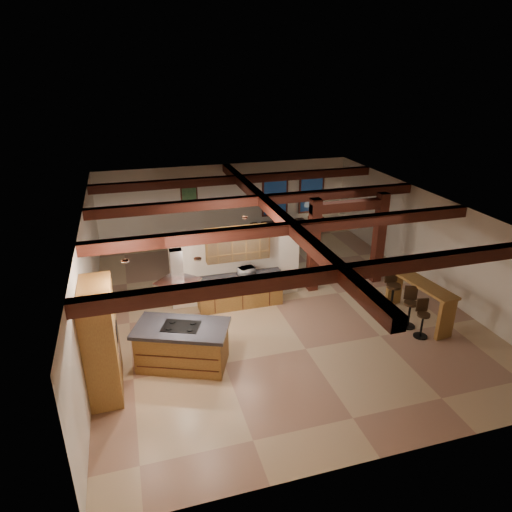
{
  "coord_description": "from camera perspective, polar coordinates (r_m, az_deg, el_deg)",
  "views": [
    {
      "loc": [
        -3.84,
        -11.2,
        6.51
      ],
      "look_at": [
        -0.41,
        0.5,
        1.33
      ],
      "focal_mm": 32.0,
      "sensor_mm": 36.0,
      "label": 1
    }
  ],
  "objects": [
    {
      "name": "bar_stool_a",
      "position": [
        12.43,
        20.07,
        -7.33
      ],
      "size": [
        0.36,
        0.38,
        1.02
      ],
      "color": "black",
      "rests_on": "ground"
    },
    {
      "name": "timber_posts",
      "position": [
        14.12,
        11.4,
        2.93
      ],
      "size": [
        2.5,
        0.3,
        2.9
      ],
      "color": "#3C140F",
      "rests_on": "ground"
    },
    {
      "name": "ceiling_beams",
      "position": [
        12.41,
        2.46,
        5.44
      ],
      "size": [
        10.0,
        12.0,
        0.28
      ],
      "color": "#3C140F",
      "rests_on": "room_walls"
    },
    {
      "name": "range_hood",
      "position": [
        10.15,
        -9.62,
        -5.07
      ],
      "size": [
        1.1,
        1.1,
        1.4
      ],
      "color": "silver",
      "rests_on": "room_walls"
    },
    {
      "name": "bar_counter",
      "position": [
        13.03,
        19.77,
        -4.54
      ],
      "size": [
        0.82,
        2.25,
        1.15
      ],
      "color": "olive",
      "rests_on": "ground"
    },
    {
      "name": "bar_stool_b",
      "position": [
        12.75,
        18.68,
        -6.07
      ],
      "size": [
        0.43,
        0.43,
        1.12
      ],
      "color": "black",
      "rests_on": "ground"
    },
    {
      "name": "table_lamp",
      "position": [
        19.09,
        7.55,
        5.62
      ],
      "size": [
        0.3,
        0.3,
        0.36
      ],
      "color": "black",
      "rests_on": "side_table"
    },
    {
      "name": "back_counter",
      "position": [
        13.13,
        -2.02,
        -4.35
      ],
      "size": [
        2.5,
        0.66,
        0.94
      ],
      "color": "olive",
      "rests_on": "ground"
    },
    {
      "name": "framed_art",
      "position": [
        17.95,
        -8.34,
        7.24
      ],
      "size": [
        0.65,
        0.05,
        0.85
      ],
      "color": "#3C140F",
      "rests_on": "room_walls"
    },
    {
      "name": "side_table",
      "position": [
        19.26,
        7.47,
        4.04
      ],
      "size": [
        0.6,
        0.6,
        0.61
      ],
      "primitive_type": "cube",
      "rotation": [
        0.0,
        0.0,
        0.26
      ],
      "color": "#3C140F",
      "rests_on": "ground"
    },
    {
      "name": "back_windows",
      "position": [
        19.04,
        4.7,
        7.7
      ],
      "size": [
        2.7,
        0.07,
        1.7
      ],
      "color": "#3C140F",
      "rests_on": "room_walls"
    },
    {
      "name": "pantry_cabinet",
      "position": [
        10.14,
        -18.78,
        -9.94
      ],
      "size": [
        0.67,
        1.6,
        2.4
      ],
      "color": "olive",
      "rests_on": "ground"
    },
    {
      "name": "sofa",
      "position": [
        18.73,
        3.02,
        3.76
      ],
      "size": [
        2.31,
        0.92,
        0.67
      ],
      "primitive_type": "imported",
      "rotation": [
        0.0,
        0.0,
        3.15
      ],
      "color": "black",
      "rests_on": "ground"
    },
    {
      "name": "bar_stool_c",
      "position": [
        13.33,
        16.66,
        -4.11
      ],
      "size": [
        0.44,
        0.45,
        1.27
      ],
      "color": "black",
      "rests_on": "ground"
    },
    {
      "name": "room_walls",
      "position": [
        12.74,
        2.38,
        1.23
      ],
      "size": [
        12.0,
        12.0,
        12.0
      ],
      "color": "silver",
      "rests_on": "ground"
    },
    {
      "name": "recessed_cans",
      "position": [
        10.04,
        -7.77,
        1.56
      ],
      "size": [
        3.16,
        2.46,
        0.03
      ],
      "color": "silver",
      "rests_on": "room_walls"
    },
    {
      "name": "dining_chairs",
      "position": [
        15.35,
        -0.63,
        0.37
      ],
      "size": [
        1.83,
        1.83,
        1.17
      ],
      "color": "#3C140F",
      "rests_on": "ground"
    },
    {
      "name": "upper_display_cabinet",
      "position": [
        12.73,
        -2.33,
        1.55
      ],
      "size": [
        1.8,
        0.36,
        0.95
      ],
      "color": "olive",
      "rests_on": "partition_wall"
    },
    {
      "name": "kitchen_island",
      "position": [
        10.79,
        -9.18,
        -10.97
      ],
      "size": [
        2.38,
        1.85,
        1.05
      ],
      "color": "olive",
      "rests_on": "ground"
    },
    {
      "name": "partition_wall",
      "position": [
        13.19,
        -2.48,
        -1.19
      ],
      "size": [
        3.8,
        0.18,
        2.2
      ],
      "primitive_type": "cube",
      "color": "silver",
      "rests_on": "ground"
    },
    {
      "name": "dining_table",
      "position": [
        15.45,
        -0.63,
        -0.54
      ],
      "size": [
        1.9,
        1.08,
        0.66
      ],
      "primitive_type": "imported",
      "rotation": [
        0.0,
        0.0,
        0.02
      ],
      "color": "#421F10",
      "rests_on": "ground"
    },
    {
      "name": "ground",
      "position": [
        13.51,
        2.26,
        -5.8
      ],
      "size": [
        12.0,
        12.0,
        0.0
      ],
      "primitive_type": "plane",
      "color": "tan",
      "rests_on": "ground"
    },
    {
      "name": "microwave",
      "position": [
        12.91,
        -1.19,
        -1.93
      ],
      "size": [
        0.5,
        0.39,
        0.24
      ],
      "primitive_type": "imported",
      "rotation": [
        0.0,
        0.0,
        3.38
      ],
      "color": "silver",
      "rests_on": "back_counter"
    }
  ]
}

